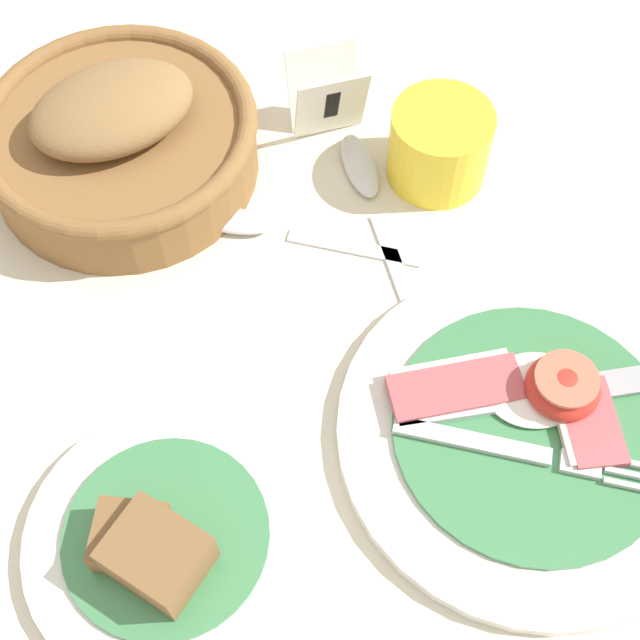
# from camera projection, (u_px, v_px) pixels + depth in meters

# --- Properties ---
(ground_plane) EXTENTS (3.00, 3.00, 0.00)m
(ground_plane) POSITION_uv_depth(u_px,v_px,m) (363.00, 439.00, 0.62)
(ground_plane) COLOR beige
(breakfast_plate) EXTENTS (0.27, 0.27, 0.04)m
(breakfast_plate) POSITION_uv_depth(u_px,v_px,m) (532.00, 427.00, 0.62)
(breakfast_plate) COLOR silver
(breakfast_plate) RESTS_ON ground_plane
(bread_plate) EXTENTS (0.19, 0.19, 0.05)m
(bread_plate) POSITION_uv_depth(u_px,v_px,m) (163.00, 541.00, 0.57)
(bread_plate) COLOR silver
(bread_plate) RESTS_ON ground_plane
(sugar_cup) EXTENTS (0.08, 0.08, 0.07)m
(sugar_cup) POSITION_uv_depth(u_px,v_px,m) (440.00, 143.00, 0.71)
(sugar_cup) COLOR yellow
(sugar_cup) RESTS_ON ground_plane
(bread_basket) EXTENTS (0.22, 0.22, 0.09)m
(bread_basket) POSITION_uv_depth(u_px,v_px,m) (120.00, 138.00, 0.72)
(bread_basket) COLOR brown
(bread_basket) RESTS_ON ground_plane
(number_card) EXTENTS (0.06, 0.05, 0.07)m
(number_card) POSITION_uv_depth(u_px,v_px,m) (327.00, 96.00, 0.74)
(number_card) COLOR white
(number_card) RESTS_ON ground_plane
(teaspoon_by_saucer) EXTENTS (0.03, 0.19, 0.01)m
(teaspoon_by_saucer) POSITION_uv_depth(u_px,v_px,m) (369.00, 191.00, 0.73)
(teaspoon_by_saucer) COLOR silver
(teaspoon_by_saucer) RESTS_ON ground_plane
(teaspoon_near_cup) EXTENTS (0.18, 0.10, 0.01)m
(teaspoon_near_cup) POSITION_uv_depth(u_px,v_px,m) (260.00, 226.00, 0.71)
(teaspoon_near_cup) COLOR silver
(teaspoon_near_cup) RESTS_ON ground_plane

